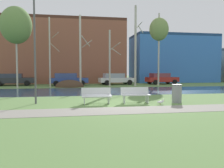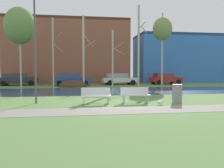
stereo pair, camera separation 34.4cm
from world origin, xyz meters
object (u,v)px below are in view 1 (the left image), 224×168
bench_left (96,95)px  bench_right (135,95)px  streetlamp (34,31)px  parked_van_nearest_dark (13,79)px  trash_bin (177,93)px  parked_hatch_third_white (116,79)px  seagull (161,102)px  parked_wagon_fourth_red (161,78)px  parked_sedan_second_blue (68,79)px

bench_left → bench_right: bearing=0.0°
bench_left → streetlamp: 4.75m
bench_right → parked_van_nearest_dark: 20.04m
trash_bin → parked_hatch_third_white: bearing=90.8°
bench_right → streetlamp: streetlamp is taller
parked_van_nearest_dark → parked_hatch_third_white: size_ratio=1.03×
seagull → parked_wagon_fourth_red: 19.07m
streetlamp → parked_wagon_fourth_red: streetlamp is taller
bench_right → streetlamp: 6.43m
trash_bin → parked_van_nearest_dark: 21.57m
parked_van_nearest_dark → parked_sedan_second_blue: (6.48, -0.83, 0.01)m
seagull → parked_sedan_second_blue: parked_sedan_second_blue is taller
trash_bin → parked_wagon_fourth_red: bearing=70.7°
bench_right → streetlamp: size_ratio=0.27×
parked_sedan_second_blue → streetlamp: bearing=-95.2°
streetlamp → parked_sedan_second_blue: streetlamp is taller
bench_left → parked_hatch_third_white: 17.27m
seagull → streetlamp: size_ratio=0.07×
streetlamp → parked_van_nearest_dark: size_ratio=1.22×
seagull → parked_hatch_third_white: parked_hatch_third_white is taller
parked_sedan_second_blue → parked_hatch_third_white: bearing=4.5°
parked_sedan_second_blue → parked_wagon_fourth_red: parked_sedan_second_blue is taller
trash_bin → parked_van_nearest_dark: bearing=126.3°
bench_right → parked_wagon_fourth_red: (8.33, 16.88, 0.30)m
parked_hatch_third_white → parked_wagon_fourth_red: 6.26m
parked_sedan_second_blue → parked_wagon_fourth_red: size_ratio=1.10×
streetlamp → parked_wagon_fourth_red: size_ratio=1.36×
seagull → parked_sedan_second_blue: 17.81m
streetlamp → parked_sedan_second_blue: (1.43, 15.63, -3.10)m
bench_left → trash_bin: 4.49m
bench_left → parked_wagon_fourth_red: size_ratio=0.37×
trash_bin → parked_van_nearest_dark: size_ratio=0.21×
trash_bin → parked_wagon_fourth_red: (6.02, 17.19, 0.24)m
streetlamp → seagull: bearing=-12.1°
parked_sedan_second_blue → bench_right: bearing=-76.2°
bench_left → parked_sedan_second_blue: bearing=96.4°
parked_van_nearest_dark → parked_wagon_fourth_red: bearing=-0.6°
parked_van_nearest_dark → bench_right: bearing=-58.5°
streetlamp → parked_van_nearest_dark: streetlamp is taller
seagull → trash_bin: bearing=22.8°
streetlamp → parked_van_nearest_dark: bearing=107.1°
bench_left → parked_hatch_third_white: (4.25, 16.74, 0.30)m
bench_right → bench_left: bearing=180.0°
seagull → streetlamp: bearing=167.9°
parked_sedan_second_blue → parked_hatch_third_white: 6.08m
streetlamp → parked_sedan_second_blue: 16.00m
bench_left → seagull: size_ratio=3.77×
seagull → parked_wagon_fourth_red: size_ratio=0.10×
streetlamp → parked_wagon_fourth_red: (13.74, 16.25, -3.11)m
streetlamp → bench_left: bearing=-11.0°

